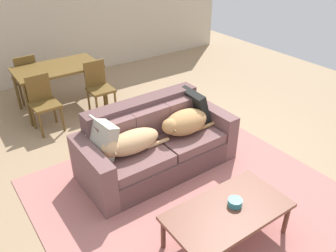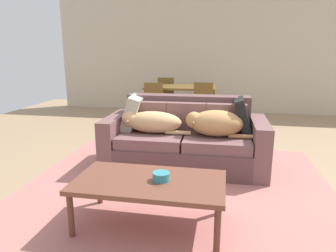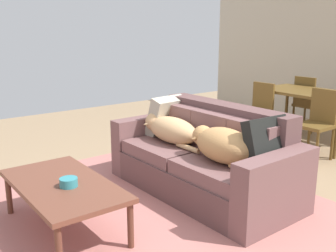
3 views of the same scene
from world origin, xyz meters
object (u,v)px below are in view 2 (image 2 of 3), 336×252
dog_on_left_cushion (150,122)px  throw_pillow_by_left_arm (132,113)px  coffee_table (149,185)px  throw_pillow_by_right_arm (243,117)px  dining_chair_near_right (203,104)px  dining_chair_far_left (167,95)px  dog_on_right_cushion (214,123)px  bowl_on_coffee_table (161,176)px  dining_chair_near_left (153,103)px  dining_table (181,90)px  couch (185,140)px

dog_on_left_cushion → throw_pillow_by_left_arm: throw_pillow_by_left_arm is taller
throw_pillow_by_left_arm → coffee_table: bearing=-68.2°
dog_on_left_cushion → throw_pillow_by_right_arm: throw_pillow_by_right_arm is taller
dining_chair_near_right → dining_chair_far_left: (-0.89, 1.10, -0.01)m
throw_pillow_by_left_arm → dining_chair_far_left: (-0.10, 2.92, -0.17)m
throw_pillow_by_right_arm → coffee_table: size_ratio=0.37×
dog_on_right_cushion → coffee_table: size_ratio=0.64×
dog_on_right_cushion → dining_chair_near_right: 2.02m
bowl_on_coffee_table → dining_chair_near_left: 3.41m
dog_on_right_cushion → bowl_on_coffee_table: dog_on_right_cushion is taller
dining_chair_near_left → dining_chair_far_left: size_ratio=0.98×
dining_table → dining_chair_near_right: size_ratio=1.56×
bowl_on_coffee_table → couch: bearing=89.7°
throw_pillow_by_right_arm → dining_table: (-1.13, 2.34, 0.03)m
couch → dog_on_left_cushion: bearing=-164.3°
coffee_table → dining_chair_near_right: bearing=86.9°
throw_pillow_by_right_arm → dining_chair_far_left: size_ratio=0.52×
dog_on_right_cushion → dining_chair_near_left: 2.33m
couch → throw_pillow_by_right_arm: 0.79m
couch → dining_chair_near_right: size_ratio=2.26×
dog_on_right_cushion → dining_table: size_ratio=0.57×
coffee_table → dining_chair_near_left: dining_chair_near_left is taller
dog_on_right_cushion → bowl_on_coffee_table: bearing=-106.7°
dining_table → dining_chair_near_right: 0.76m
couch → coffee_table: couch is taller
dog_on_right_cushion → dining_chair_near_right: size_ratio=0.90×
couch → dog_on_left_cushion: 0.52m
couch → dining_chair_near_left: size_ratio=2.31×
dog_on_left_cushion → dog_on_right_cushion: dog_on_right_cushion is taller
couch → bowl_on_coffee_table: (-0.01, -1.47, 0.12)m
couch → bowl_on_coffee_table: 1.48m
dog_on_right_cushion → throw_pillow_by_right_arm: bearing=29.9°
throw_pillow_by_left_arm → dining_chair_near_left: bearing=94.9°
dog_on_left_cushion → coffee_table: size_ratio=0.71×
dog_on_right_cushion → throw_pillow_by_left_arm: size_ratio=1.77×
dining_chair_far_left → dining_chair_near_right: bearing=126.6°
dog_on_right_cushion → dining_chair_far_left: 3.32m
throw_pillow_by_left_arm → dining_chair_near_right: throw_pillow_by_left_arm is taller
dog_on_left_cushion → dining_chair_far_left: bearing=96.3°
throw_pillow_by_left_arm → dining_chair_near_left: (-0.15, 1.78, -0.17)m
dog_on_right_cushion → throw_pillow_by_left_arm: 1.10m
dog_on_left_cushion → dining_table: size_ratio=0.63×
dining_chair_near_right → throw_pillow_by_right_arm: bearing=-70.4°
coffee_table → dining_chair_near_left: bearing=103.0°
throw_pillow_by_right_arm → dining_chair_far_left: bearing=117.9°
throw_pillow_by_right_arm → dining_chair_near_right: 1.91m
dining_table → coffee_table: bearing=-85.5°
throw_pillow_by_left_arm → coffee_table: throw_pillow_by_left_arm is taller
throw_pillow_by_right_arm → couch: bearing=-174.8°
couch → dining_chair_far_left: bearing=104.6°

